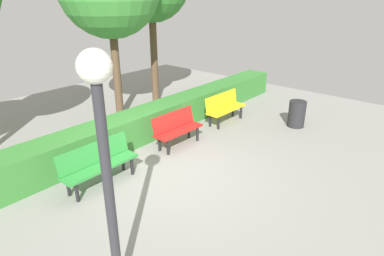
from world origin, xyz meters
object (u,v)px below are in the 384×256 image
lamp_post (102,134)px  trash_bin (297,114)px  bench_yellow (224,107)px  bench_red (177,127)px  bench_green (98,162)px

lamp_post → trash_bin: size_ratio=4.16×
bench_yellow → lamp_post: (5.85, 2.47, 1.77)m
bench_yellow → trash_bin: bearing=121.4°
bench_red → bench_green: 2.36m
lamp_post → bench_green: bearing=-120.1°
bench_red → bench_green: bearing=2.6°
bench_green → lamp_post: 3.29m
trash_bin → bench_yellow: bearing=-59.4°
bench_green → bench_yellow: bearing=-179.0°
bench_green → bench_red: bearing=-178.8°
bench_yellow → lamp_post: bearing=23.6°
bench_red → trash_bin: (-3.16, 1.77, -0.10)m
bench_green → lamp_post: bearing=60.1°
bench_yellow → trash_bin: size_ratio=1.91×
bench_yellow → trash_bin: bench_yellow is taller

